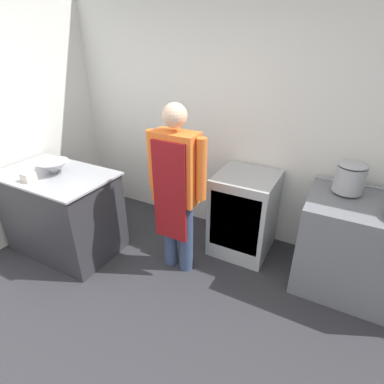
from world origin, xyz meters
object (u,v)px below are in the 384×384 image
object	(u,v)px
person_cook	(176,184)
stock_pot	(350,177)
mixing_bowl	(53,168)
stove	(362,249)
fridge_unit	(244,213)
plastic_tub	(28,177)

from	to	relation	value
person_cook	stock_pot	distance (m)	1.51
stock_pot	mixing_bowl	bearing A→B (deg)	-160.20
stove	fridge_unit	bearing A→B (deg)	175.89
fridge_unit	stock_pot	bearing A→B (deg)	3.10
stove	fridge_unit	size ratio (longest dim) A/B	1.17
stove	fridge_unit	distance (m)	1.13
mixing_bowl	stove	bearing A→B (deg)	15.91
plastic_tub	stock_pot	distance (m)	2.93
mixing_bowl	stock_pot	xyz separation A→B (m)	(2.61, 0.94, 0.08)
stove	plastic_tub	distance (m)	3.13
fridge_unit	mixing_bowl	world-z (taller)	mixing_bowl
stove	person_cook	distance (m)	1.75
person_cook	stock_pot	world-z (taller)	person_cook
stock_pot	plastic_tub	bearing A→B (deg)	-156.28
fridge_unit	mixing_bowl	xyz separation A→B (m)	(-1.72, -0.89, 0.52)
plastic_tub	mixing_bowl	bearing A→B (deg)	74.80
mixing_bowl	plastic_tub	xyz separation A→B (m)	(-0.06, -0.24, -0.02)
fridge_unit	mixing_bowl	bearing A→B (deg)	-152.57
person_cook	stock_pot	xyz separation A→B (m)	(1.37, 0.64, 0.11)
person_cook	mixing_bowl	bearing A→B (deg)	-166.38
fridge_unit	stock_pot	world-z (taller)	stock_pot
person_cook	plastic_tub	size ratio (longest dim) A/B	15.58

